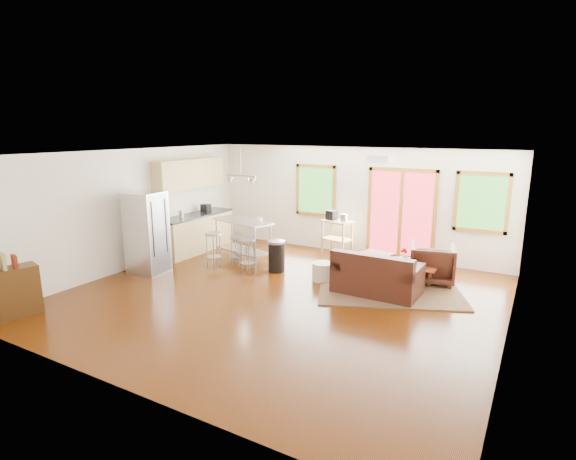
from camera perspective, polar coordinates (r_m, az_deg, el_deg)
The scene contains 29 objects.
floor at distance 8.34m, azimuth -1.03°, elevation -8.53°, with size 7.50×7.00×0.02m, color #341503.
ceiling at distance 7.79m, azimuth -1.11°, elevation 9.74°, with size 7.50×7.00×0.02m, color white.
back_wall at distance 11.08m, azimuth 8.27°, elevation 3.67°, with size 7.50×0.02×2.60m, color white.
left_wall at distance 10.37m, azimuth -19.25°, elevation 2.48°, with size 0.02×7.00×2.60m, color white.
right_wall at distance 6.90m, azimuth 26.90°, elevation -3.06°, with size 0.02×7.00×2.60m, color white.
front_wall at distance 5.37m, azimuth -20.72°, elevation -6.72°, with size 7.50×0.02×2.60m, color white.
window_left at distance 11.40m, azimuth 3.51°, elevation 5.05°, with size 1.10×0.05×1.30m.
french_doors at distance 10.69m, azimuth 14.13°, elevation 2.01°, with size 1.60×0.05×2.10m.
window_right at distance 10.31m, azimuth 23.37°, elevation 3.22°, with size 1.10×0.05×1.30m.
rug at distance 8.93m, azimuth 12.66°, elevation -7.23°, with size 2.63×2.03×0.03m, color #445835.
loveseat at distance 8.53m, azimuth 11.16°, elevation -5.90°, with size 1.57×0.91×0.82m.
coffee_table at distance 9.26m, azimuth 14.51°, elevation -4.23°, with size 1.27×1.03×0.44m.
armchair at distance 9.42m, azimuth 17.84°, elevation -3.84°, with size 0.84×0.78×0.86m, color black.
ottoman at distance 9.80m, azimuth 10.92°, elevation -4.16°, with size 0.63×0.63×0.42m, color black.
pouf at distance 9.17m, azimuth 4.41°, elevation -5.30°, with size 0.43×0.43×0.37m, color beige.
vase at distance 9.27m, azimuth 14.47°, elevation -3.38°, with size 0.18×0.18×0.30m.
book at distance 8.85m, azimuth 16.91°, elevation -4.03°, with size 0.22×0.03×0.29m, color #651D0C.
cabinets at distance 11.42m, azimuth -11.81°, elevation 1.91°, with size 0.64×2.24×2.30m.
refrigerator at distance 9.95m, azimuth -17.46°, elevation -0.34°, with size 0.77×0.75×1.73m.
island at distance 10.44m, azimuth -5.78°, elevation -0.38°, with size 1.62×0.97×0.96m.
cup at distance 10.17m, azimuth -3.62°, elevation 1.36°, with size 0.13×0.10×0.13m, color white.
bar_stool_a at distance 10.04m, azimuth -9.46°, elevation -1.47°, with size 0.41×0.41×0.79m.
bar_stool_b at distance 10.15m, azimuth -6.53°, elevation -1.77°, with size 0.34×0.34×0.66m.
bar_stool_c at distance 9.54m, azimuth -5.17°, elevation -2.26°, with size 0.36×0.36×0.75m.
trash_can at distance 9.69m, azimuth -1.47°, elevation -3.30°, with size 0.46×0.46×0.68m.
kitchen_cart at distance 10.87m, azimuth 6.20°, elevation 0.59°, with size 0.80×0.61×1.09m.
bookshelf at distance 8.60m, azimuth -32.14°, elevation -6.76°, with size 0.60×1.00×1.10m.
ceiling_flush at distance 7.68m, azimuth 11.70°, elevation 8.85°, with size 0.35×0.35×0.12m, color white.
pendant_light at distance 10.14m, azimuth -6.02°, elevation 6.32°, with size 0.80×0.18×0.79m.
Camera 1 is at (3.98, -6.68, 3.01)m, focal length 28.00 mm.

